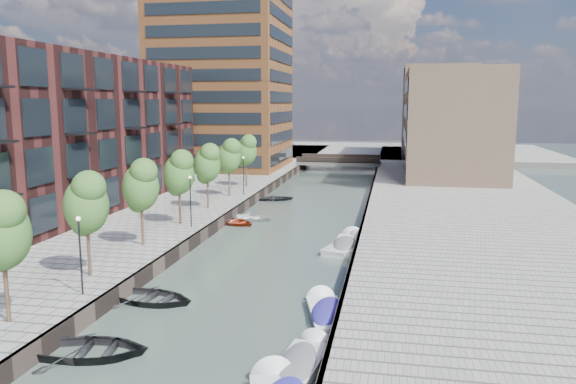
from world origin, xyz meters
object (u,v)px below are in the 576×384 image
(tree_1, at_px, (86,202))
(motorboat_1, at_px, (301,363))
(sloop_0, at_px, (90,356))
(sloop_1, at_px, (152,302))
(sloop_2, at_px, (234,224))
(sloop_4, at_px, (276,200))
(tree_4, at_px, (207,162))
(tree_6, at_px, (246,150))
(motorboat_2, at_px, (349,245))
(car, at_px, (411,169))
(bridge, at_px, (339,161))
(tree_5, at_px, (229,155))
(motorboat_4, at_px, (347,245))
(tree_3, at_px, (179,172))
(tree_2, at_px, (141,184))
(sloop_3, at_px, (248,220))
(tree_0, at_px, (1,229))
(motorboat_3, at_px, (326,312))

(tree_1, relative_size, motorboat_1, 1.22)
(sloop_0, height_order, sloop_1, sloop_0)
(tree_1, xyz_separation_m, sloop_2, (3.10, 19.02, -5.31))
(tree_1, height_order, sloop_1, tree_1)
(motorboat_1, bearing_deg, sloop_4, 103.43)
(tree_4, distance_m, tree_6, 14.00)
(sloop_4, relative_size, motorboat_2, 0.70)
(tree_4, relative_size, car, 1.52)
(bridge, relative_size, motorboat_2, 2.24)
(motorboat_1, bearing_deg, sloop_0, -175.80)
(sloop_4, bearing_deg, tree_6, 36.32)
(tree_4, relative_size, motorboat_1, 1.22)
(tree_5, xyz_separation_m, motorboat_4, (13.76, -15.49, -5.09))
(sloop_1, bearing_deg, tree_4, 19.12)
(motorboat_1, bearing_deg, tree_5, 111.08)
(tree_3, xyz_separation_m, sloop_1, (4.19, -14.93, -5.31))
(tree_1, bearing_deg, bridge, 82.07)
(tree_4, height_order, sloop_2, tree_4)
(tree_2, xyz_separation_m, sloop_3, (3.94, 13.86, -5.31))
(tree_5, bearing_deg, sloop_1, -81.77)
(tree_1, bearing_deg, sloop_0, -60.42)
(sloop_3, xyz_separation_m, car, (15.46, 28.88, 1.67))
(tree_1, distance_m, tree_3, 14.00)
(bridge, relative_size, tree_1, 2.18)
(tree_4, height_order, car, tree_4)
(tree_3, height_order, sloop_0, tree_3)
(tree_3, height_order, sloop_3, tree_3)
(sloop_3, bearing_deg, tree_2, 171.78)
(sloop_2, xyz_separation_m, motorboat_4, (10.66, -6.51, 0.22))
(sloop_1, height_order, car, car)
(tree_0, height_order, sloop_2, tree_0)
(sloop_0, xyz_separation_m, sloop_1, (-0.13, 6.67, 0.00))
(tree_3, bearing_deg, sloop_4, 76.86)
(sloop_0, distance_m, sloop_3, 28.47)
(tree_3, xyz_separation_m, motorboat_3, (13.78, -15.08, -5.11))
(sloop_0, bearing_deg, bridge, -12.91)
(car, bearing_deg, tree_2, -113.54)
(tree_6, bearing_deg, tree_0, -90.00)
(sloop_1, bearing_deg, tree_6, 14.96)
(tree_6, bearing_deg, sloop_2, -79.02)
(tree_1, xyz_separation_m, sloop_0, (4.31, -7.60, -5.31))
(motorboat_1, bearing_deg, motorboat_2, 88.83)
(tree_1, relative_size, car, 1.52)
(sloop_1, height_order, sloop_3, sloop_1)
(tree_2, distance_m, sloop_3, 15.36)
(tree_6, xyz_separation_m, sloop_3, (3.94, -14.14, -5.31))
(car, bearing_deg, sloop_3, -117.29)
(tree_1, xyz_separation_m, motorboat_1, (13.46, -6.93, -5.12))
(motorboat_4, bearing_deg, sloop_0, -115.15)
(tree_1, xyz_separation_m, tree_5, (0.00, 28.00, 0.00))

